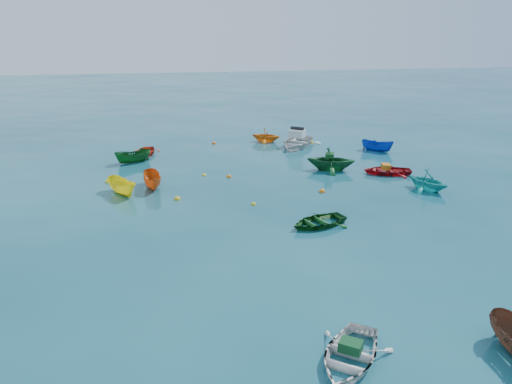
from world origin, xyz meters
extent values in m
plane|color=#0A3A4A|center=(0.00, 0.00, 0.00)|extent=(160.00, 160.00, 0.00)
imported|color=silver|center=(0.39, -10.12, 0.00)|extent=(3.80, 4.01, 0.68)
imported|color=yellow|center=(-7.83, 7.06, 0.00)|extent=(2.40, 3.01, 1.11)
imported|color=#104616|center=(2.48, 0.47, 0.00)|extent=(3.65, 3.13, 0.64)
imported|color=#1AA7A1|center=(10.73, 4.78, 0.00)|extent=(3.32, 3.47, 1.41)
imported|color=#D25513|center=(-6.06, 8.05, 0.00)|extent=(1.38, 2.96, 1.11)
imported|color=#145627|center=(6.12, 9.90, 0.00)|extent=(4.02, 3.74, 1.72)
imported|color=#9C0D12|center=(9.67, 8.44, 0.00)|extent=(3.62, 2.93, 0.66)
imported|color=#0D34A4|center=(11.44, 14.49, 0.00)|extent=(2.62, 2.42, 1.01)
imported|color=red|center=(-6.86, 16.44, 0.00)|extent=(2.37, 3.10, 0.60)
imported|color=orange|center=(3.22, 19.09, 0.00)|extent=(3.15, 3.00, 1.30)
imported|color=#14571E|center=(-7.64, 14.18, 0.00)|extent=(2.92, 2.03, 1.06)
imported|color=silver|center=(5.45, 17.02, 0.00)|extent=(5.31, 5.65, 1.55)
cube|color=#10431F|center=(0.45, -10.04, 0.50)|extent=(0.85, 0.82, 0.33)
cube|color=#104117|center=(6.02, 9.94, 1.04)|extent=(0.79, 0.91, 0.37)
cube|color=#C26B13|center=(9.58, 8.46, 0.51)|extent=(0.70, 0.84, 0.36)
sphere|color=gold|center=(-0.31, 4.00, 0.00)|extent=(0.30, 0.30, 0.30)
sphere|color=yellow|center=(-9.00, 9.60, 0.00)|extent=(0.37, 0.37, 0.37)
sphere|color=orange|center=(-1.09, 9.44, 0.00)|extent=(0.35, 0.35, 0.35)
sphere|color=gold|center=(-4.60, 5.58, 0.00)|extent=(0.38, 0.38, 0.38)
sphere|color=orange|center=(4.19, 5.49, 0.00)|extent=(0.39, 0.39, 0.39)
sphere|color=yellow|center=(-2.72, 10.07, 0.00)|extent=(0.29, 0.29, 0.29)
sphere|color=#D9520B|center=(-1.28, 19.08, 0.00)|extent=(0.34, 0.34, 0.34)
sphere|color=yellow|center=(6.98, 17.86, 0.00)|extent=(0.34, 0.34, 0.34)
camera|label=1|loc=(-4.56, -22.32, 10.02)|focal=35.00mm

